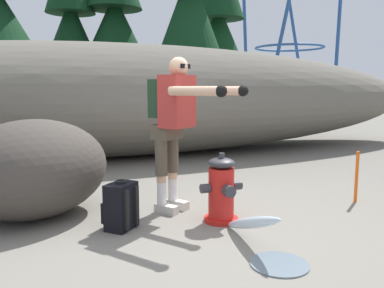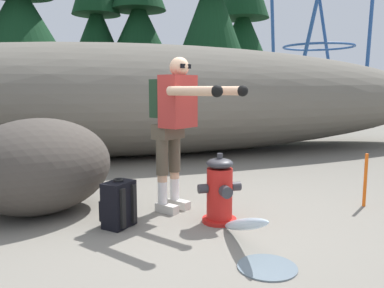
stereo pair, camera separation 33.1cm
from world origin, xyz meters
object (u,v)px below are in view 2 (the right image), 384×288
(spare_backpack, at_px, (118,205))
(fire_hydrant, at_px, (220,191))
(utility_worker, at_px, (176,116))
(survey_stake, at_px, (365,180))
(boulder_large, at_px, (39,166))

(spare_backpack, bearing_deg, fire_hydrant, -144.07)
(utility_worker, bearing_deg, survey_stake, 43.09)
(fire_hydrant, bearing_deg, spare_backpack, 171.00)
(fire_hydrant, height_order, boulder_large, boulder_large)
(boulder_large, bearing_deg, survey_stake, -12.23)
(spare_backpack, bearing_deg, survey_stake, -137.26)
(fire_hydrant, bearing_deg, utility_worker, 125.67)
(utility_worker, xyz_separation_m, spare_backpack, (-0.65, -0.30, -0.82))
(fire_hydrant, xyz_separation_m, spare_backpack, (-0.97, 0.15, -0.10))
(utility_worker, distance_m, survey_stake, 2.23)
(utility_worker, distance_m, boulder_large, 1.54)
(utility_worker, bearing_deg, boulder_large, -139.95)
(utility_worker, height_order, survey_stake, utility_worker)
(spare_backpack, relative_size, survey_stake, 0.78)
(fire_hydrant, relative_size, utility_worker, 0.42)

